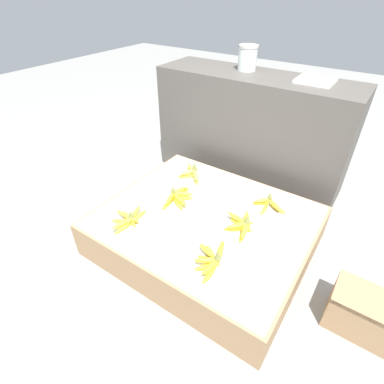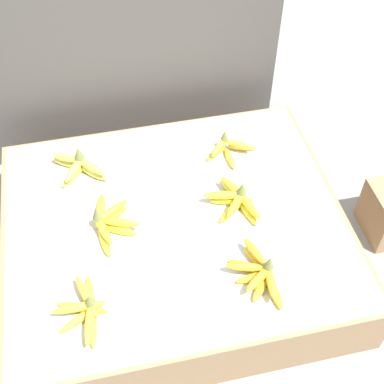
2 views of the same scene
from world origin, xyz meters
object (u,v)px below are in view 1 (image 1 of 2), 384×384
object	(u,v)px
banana_bunch_back_midleft	(269,204)
glass_jar	(248,58)
banana_bunch_front_midleft	(212,259)
banana_bunch_middle_midleft	(243,225)
foam_tray_white	(316,80)
wooden_crate	(369,315)
banana_bunch_middle_left	(177,197)
banana_bunch_front_left	(129,219)
banana_bunch_back_left	(192,173)

from	to	relation	value
banana_bunch_back_midleft	glass_jar	xyz separation A→B (m)	(-0.52, 0.64, 0.64)
banana_bunch_front_midleft	banana_bunch_middle_midleft	bearing A→B (deg)	87.63
banana_bunch_back_midleft	glass_jar	size ratio (longest dim) A/B	1.30
foam_tray_white	wooden_crate	bearing A→B (deg)	-54.36
banana_bunch_middle_midleft	banana_bunch_front_midleft	bearing A→B (deg)	-92.37
banana_bunch_middle_left	banana_bunch_back_midleft	size ratio (longest dim) A/B	1.29
banana_bunch_back_midleft	foam_tray_white	xyz separation A→B (m)	(-0.04, 0.63, 0.57)
banana_bunch_front_left	banana_bunch_front_midleft	size ratio (longest dim) A/B	0.96
banana_bunch_middle_midleft	banana_bunch_back_midleft	xyz separation A→B (m)	(0.04, 0.26, -0.00)
wooden_crate	banana_bunch_back_left	distance (m)	1.26
wooden_crate	banana_bunch_front_midleft	size ratio (longest dim) A/B	1.30
banana_bunch_middle_left	banana_bunch_middle_midleft	distance (m)	0.45
banana_bunch_front_midleft	banana_bunch_middle_midleft	world-z (taller)	banana_bunch_middle_midleft
banana_bunch_front_left	banana_bunch_back_midleft	size ratio (longest dim) A/B	1.18
banana_bunch_front_left	glass_jar	world-z (taller)	glass_jar
banana_bunch_front_left	banana_bunch_front_midleft	distance (m)	0.53
wooden_crate	banana_bunch_middle_midleft	bearing A→B (deg)	174.62
banana_bunch_back_left	banana_bunch_back_midleft	world-z (taller)	banana_bunch_back_left
banana_bunch_front_left	banana_bunch_front_midleft	bearing A→B (deg)	0.99
banana_bunch_middle_left	banana_bunch_back_left	size ratio (longest dim) A/B	1.35
banana_bunch_back_left	foam_tray_white	xyz separation A→B (m)	(0.53, 0.60, 0.56)
wooden_crate	foam_tray_white	world-z (taller)	foam_tray_white
banana_bunch_front_midleft	banana_bunch_middle_left	xyz separation A→B (m)	(-0.43, 0.31, 0.00)
banana_bunch_back_midleft	glass_jar	world-z (taller)	glass_jar
banana_bunch_front_midleft	glass_jar	size ratio (longest dim) A/B	1.60
wooden_crate	glass_jar	world-z (taller)	glass_jar
banana_bunch_middle_left	wooden_crate	bearing A→B (deg)	-3.51
banana_bunch_front_left	banana_bunch_back_left	world-z (taller)	banana_bunch_back_left
banana_bunch_middle_left	banana_bunch_back_midleft	xyz separation A→B (m)	(0.49, 0.25, -0.00)
wooden_crate	banana_bunch_back_midleft	size ratio (longest dim) A/B	1.59
banana_bunch_front_left	banana_bunch_middle_midleft	xyz separation A→B (m)	(0.55, 0.31, 0.01)
banana_bunch_middle_midleft	glass_jar	xyz separation A→B (m)	(-0.48, 0.90, 0.64)
banana_bunch_back_left	banana_bunch_back_midleft	xyz separation A→B (m)	(0.56, -0.02, -0.01)
banana_bunch_middle_midleft	banana_bunch_back_midleft	world-z (taller)	banana_bunch_middle_midleft
wooden_crate	banana_bunch_middle_midleft	distance (m)	0.70
banana_bunch_front_left	foam_tray_white	xyz separation A→B (m)	(0.55, 1.19, 0.57)
banana_bunch_middle_midleft	banana_bunch_front_left	bearing A→B (deg)	-150.41
banana_bunch_front_midleft	banana_bunch_back_midleft	xyz separation A→B (m)	(0.06, 0.56, -0.00)
glass_jar	banana_bunch_back_left	bearing A→B (deg)	-93.73
wooden_crate	foam_tray_white	distance (m)	1.37
wooden_crate	banana_bunch_back_midleft	xyz separation A→B (m)	(-0.64, 0.32, 0.15)
banana_bunch_middle_midleft	glass_jar	world-z (taller)	glass_jar
banana_bunch_back_left	banana_bunch_middle_midleft	bearing A→B (deg)	-28.07
banana_bunch_middle_midleft	wooden_crate	bearing A→B (deg)	-5.38
banana_bunch_front_left	banana_bunch_middle_left	bearing A→B (deg)	72.16
banana_bunch_front_left	glass_jar	bearing A→B (deg)	86.90
banana_bunch_front_midleft	foam_tray_white	bearing A→B (deg)	89.15
banana_bunch_front_midleft	foam_tray_white	size ratio (longest dim) A/B	1.17
banana_bunch_middle_midleft	foam_tray_white	distance (m)	1.05
wooden_crate	banana_bunch_front_left	world-z (taller)	banana_bunch_front_left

